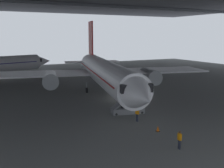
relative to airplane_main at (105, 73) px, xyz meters
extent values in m
plane|color=slate|center=(1.41, -3.60, -3.62)|extent=(110.00, 110.00, 0.00)
cube|color=#4C4F54|center=(1.41, 26.65, 13.33)|extent=(115.50, 0.50, 0.70)
cylinder|color=white|center=(-0.15, -0.62, 0.02)|extent=(11.10, 30.51, 4.08)
cone|color=white|center=(-4.15, -17.18, 0.02)|extent=(5.03, 5.69, 4.00)
cube|color=black|center=(-3.54, -14.68, 0.53)|extent=(4.04, 3.59, 0.90)
cone|color=white|center=(3.85, 15.93, 0.43)|extent=(4.90, 7.16, 3.47)
cube|color=red|center=(3.24, 13.43, 5.40)|extent=(1.28, 4.38, 6.67)
cube|color=white|center=(5.76, 11.68, 0.64)|extent=(5.83, 4.46, 0.16)
cube|color=white|center=(0.21, 13.02, 0.64)|extent=(5.83, 4.46, 0.16)
cube|color=white|center=(11.27, 1.68, -0.38)|extent=(18.32, 11.21, 0.24)
cylinder|color=#9EA3A8|center=(8.77, 0.01, -1.10)|extent=(3.70, 5.75, 2.53)
cube|color=white|center=(-9.27, 6.64, -0.38)|extent=(18.32, 11.21, 0.24)
cylinder|color=#9EA3A8|center=(-7.80, 4.01, -1.10)|extent=(3.70, 5.75, 2.53)
cube|color=red|center=(-0.15, -0.62, 0.33)|extent=(10.65, 28.36, 0.16)
cylinder|color=#9EA3A8|center=(-2.54, -10.53, -2.37)|extent=(0.20, 0.20, 1.15)
cylinder|color=black|center=(-2.54, -10.53, -3.17)|extent=(0.50, 0.95, 0.90)
cylinder|color=#9EA3A8|center=(3.11, 1.64, -2.37)|extent=(0.20, 0.20, 1.15)
cylinder|color=black|center=(3.11, 1.64, -3.17)|extent=(0.50, 0.95, 0.90)
cylinder|color=#9EA3A8|center=(-2.02, 2.88, -2.37)|extent=(0.20, 0.20, 1.15)
cylinder|color=black|center=(-2.02, 2.88, -3.17)|extent=(0.50, 0.95, 0.90)
cube|color=slate|center=(-1.99, -10.86, -3.27)|extent=(4.26, 2.40, 0.70)
cube|color=slate|center=(-1.99, -10.86, -1.34)|extent=(3.93, 2.14, 3.23)
cube|color=slate|center=(-0.22, -11.29, 0.23)|extent=(1.37, 1.52, 0.12)
cylinder|color=black|center=(-0.07, -10.70, 0.73)|extent=(0.06, 0.06, 1.00)
cylinder|color=black|center=(-0.36, -11.87, 0.73)|extent=(0.06, 0.06, 1.00)
cylinder|color=black|center=(-0.23, -10.56, -3.47)|extent=(0.32, 0.19, 0.30)
cylinder|color=black|center=(-0.56, -11.92, -3.47)|extent=(0.32, 0.19, 0.30)
cylinder|color=black|center=(-3.42, -9.79, -3.47)|extent=(0.32, 0.19, 0.30)
cylinder|color=black|center=(-3.75, -11.15, -3.47)|extent=(0.32, 0.19, 0.30)
cylinder|color=#232838|center=(-3.64, -22.51, -3.21)|extent=(0.14, 0.14, 0.81)
cylinder|color=#232838|center=(-3.62, -22.33, -3.21)|extent=(0.14, 0.14, 0.81)
cube|color=orange|center=(-3.63, -22.42, -2.52)|extent=(0.27, 0.39, 0.58)
cylinder|color=orange|center=(-3.66, -22.65, -2.49)|extent=(0.09, 0.09, 0.55)
cylinder|color=orange|center=(-3.60, -22.19, -2.49)|extent=(0.09, 0.09, 0.55)
sphere|color=brown|center=(-3.63, -22.42, -2.11)|extent=(0.22, 0.22, 0.22)
cylinder|color=#232838|center=(-2.76, -14.41, -3.17)|extent=(0.14, 0.14, 0.88)
cylinder|color=#232838|center=(-2.82, -14.24, -3.17)|extent=(0.14, 0.14, 0.88)
cube|color=orange|center=(-2.79, -14.33, -2.42)|extent=(0.33, 0.41, 0.63)
cylinder|color=orange|center=(-2.71, -14.54, -2.39)|extent=(0.09, 0.09, 0.59)
cylinder|color=orange|center=(-2.87, -14.11, -2.39)|extent=(0.09, 0.09, 0.59)
sphere|color=tan|center=(-2.79, -14.33, -1.97)|extent=(0.24, 0.24, 0.24)
cone|color=white|center=(-3.62, 27.64, -0.27)|extent=(5.03, 4.53, 3.42)
cube|color=black|center=(-5.72, 26.96, 0.16)|extent=(3.23, 3.57, 0.77)
cylinder|color=#9EA3A8|center=(-9.19, 25.85, -2.37)|extent=(0.20, 0.20, 1.15)
cylinder|color=black|center=(-9.19, 25.85, -3.17)|extent=(0.95, 0.56, 0.90)
cube|color=black|center=(-2.61, -18.00, -3.60)|extent=(0.36, 0.36, 0.04)
cone|color=orange|center=(-2.61, -18.00, -3.30)|extent=(0.30, 0.30, 0.56)
camera|label=1|loc=(-18.79, -39.66, 5.96)|focal=44.33mm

